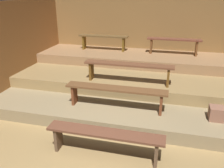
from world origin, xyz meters
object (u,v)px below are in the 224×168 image
object	(u,v)px
bench_upper_left	(103,39)
bench_upper_right	(174,42)
bench_middle_center	(129,67)
wooden_crate_lower	(216,113)
bench_floor_center	(105,137)
bench_lower_center	(116,92)

from	to	relation	value
bench_upper_left	bench_upper_right	distance (m)	2.03
bench_middle_center	wooden_crate_lower	size ratio (longest dim) A/B	7.89
bench_floor_center	bench_middle_center	distance (m)	2.03
bench_upper_left	bench_upper_right	xyz separation A→B (m)	(2.03, 0.00, 0.00)
bench_floor_center	wooden_crate_lower	world-z (taller)	wooden_crate_lower
bench_floor_center	bench_upper_right	world-z (taller)	bench_upper_right
bench_middle_center	bench_upper_left	world-z (taller)	bench_upper_left
bench_floor_center	bench_middle_center	size ratio (longest dim) A/B	0.92
bench_middle_center	bench_upper_right	size ratio (longest dim) A/B	1.35
bench_floor_center	bench_upper_left	distance (m)	4.03
bench_floor_center	bench_lower_center	xyz separation A→B (m)	(-0.10, 1.15, 0.26)
bench_lower_center	bench_upper_right	xyz separation A→B (m)	(1.01, 2.65, 0.49)
bench_upper_left	wooden_crate_lower	xyz separation A→B (m)	(2.87, -2.63, -0.72)
bench_middle_center	bench_upper_right	bearing A→B (deg)	63.19
bench_middle_center	bench_upper_left	size ratio (longest dim) A/B	1.35
bench_floor_center	wooden_crate_lower	bearing A→B (deg)	33.51
bench_floor_center	wooden_crate_lower	xyz separation A→B (m)	(1.75, 1.16, 0.03)
bench_lower_center	bench_middle_center	bearing A→B (deg)	83.77
bench_floor_center	bench_upper_left	size ratio (longest dim) A/B	1.24
bench_upper_right	bench_middle_center	bearing A→B (deg)	-116.81
bench_floor_center	wooden_crate_lower	size ratio (longest dim) A/B	7.29
bench_lower_center	wooden_crate_lower	world-z (taller)	bench_lower_center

